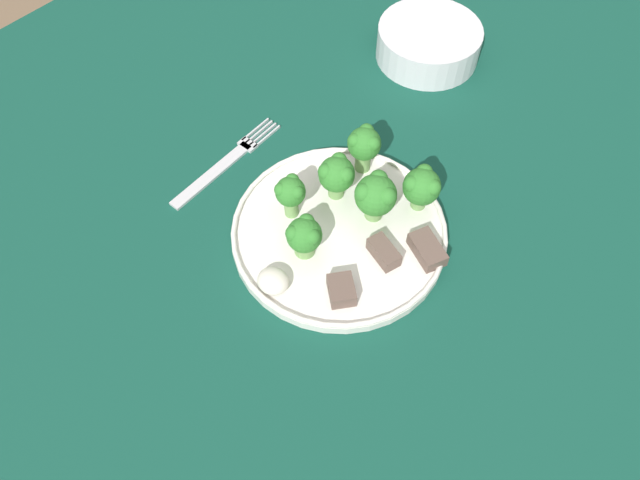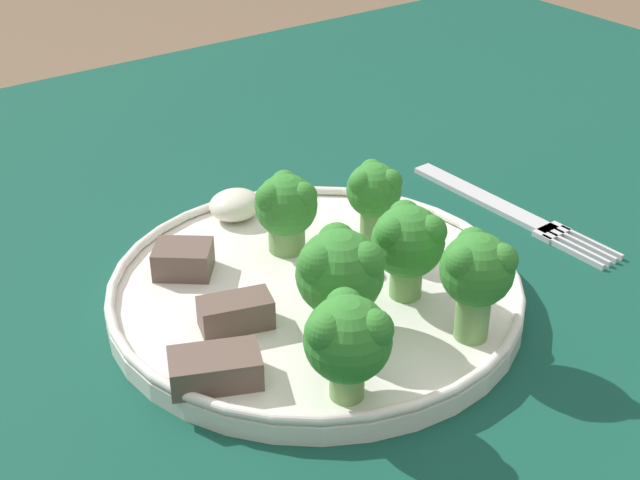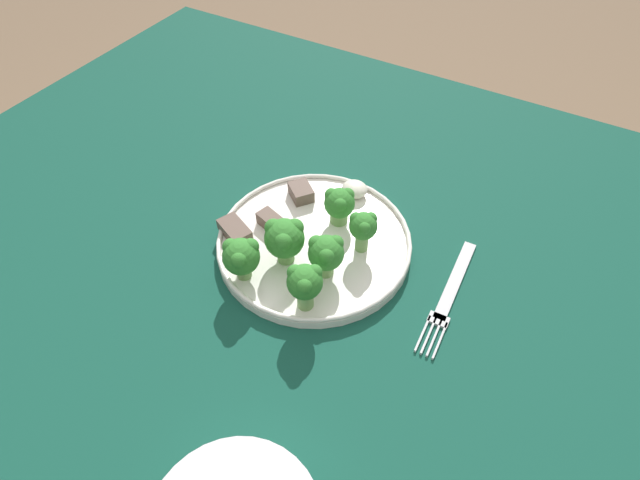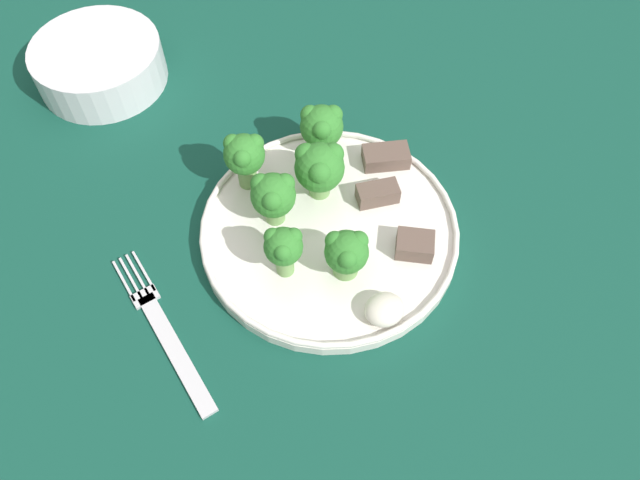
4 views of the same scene
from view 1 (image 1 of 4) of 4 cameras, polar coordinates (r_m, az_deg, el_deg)
ground_plane at (r=1.42m, az=4.07°, el=-12.69°), size 8.00×8.00×0.00m
table at (r=0.86m, az=6.58°, el=2.49°), size 1.25×1.20×0.71m
dinner_plate at (r=0.73m, az=1.76°, el=0.71°), size 0.25×0.25×0.02m
fork at (r=0.81m, az=-8.64°, el=6.95°), size 0.03×0.18×0.00m
cream_bowl at (r=0.95m, az=9.88°, el=17.29°), size 0.15×0.15×0.05m
broccoli_floret_near_rim_left at (r=0.73m, az=9.29°, el=4.87°), size 0.05×0.04×0.06m
broccoli_floret_center_left at (r=0.71m, az=5.12°, el=4.13°), size 0.05×0.05×0.06m
broccoli_floret_back_left at (r=0.71m, az=-2.72°, el=4.35°), size 0.04×0.04×0.06m
broccoli_floret_front_left at (r=0.75m, az=4.06°, el=8.69°), size 0.04×0.04×0.06m
broccoli_floret_center_back at (r=0.73m, az=1.53°, el=6.03°), size 0.04×0.04×0.06m
broccoli_floret_mid_cluster at (r=0.68m, az=-1.45°, el=0.42°), size 0.04×0.04×0.05m
meat_slice_front_slice at (r=0.71m, az=9.78°, el=-0.86°), size 0.05×0.04×0.02m
meat_slice_middle_slice at (r=0.67m, az=1.98°, el=-4.60°), size 0.04×0.04×0.02m
meat_slice_rear_slice at (r=0.70m, az=5.85°, el=-1.11°), size 0.05×0.03×0.02m
sauce_dollop at (r=0.68m, az=-4.59°, el=-3.53°), size 0.04×0.03×0.02m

